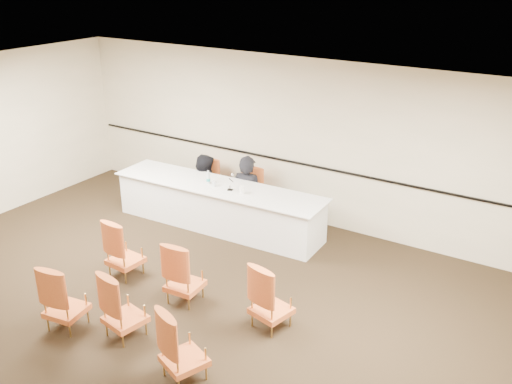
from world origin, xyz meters
TOP-DOWN VIEW (x-y plane):
  - floor at (0.00, 0.00)m, footprint 10.00×10.00m
  - ceiling at (0.00, 0.00)m, footprint 10.00×10.00m
  - wall_back at (0.00, 4.00)m, footprint 10.00×0.04m
  - wall_rail at (0.00, 3.96)m, footprint 9.80×0.04m
  - panel_table at (-1.13, 2.88)m, footprint 4.07×1.09m
  - panelist_main at (-0.89, 3.48)m, footprint 0.69×0.51m
  - panelist_main_chair at (-0.89, 3.48)m, footprint 0.52×0.52m
  - panelist_second at (-1.87, 3.44)m, footprint 0.82×0.66m
  - panelist_second_chair at (-1.87, 3.44)m, footprint 0.52×0.52m
  - papers at (-0.57, 2.81)m, footprint 0.36×0.32m
  - microphone at (-0.81, 2.80)m, footprint 0.14×0.21m
  - water_bottle at (-1.33, 2.87)m, footprint 0.10×0.10m
  - drinking_glass at (-1.15, 2.80)m, footprint 0.08×0.08m
  - coffee_cup at (-0.55, 2.78)m, footprint 0.11×0.11m
  - aud_chair_front_left at (-1.32, 0.72)m, footprint 0.53×0.53m
  - aud_chair_front_mid at (-0.10, 0.64)m, footprint 0.54×0.54m
  - aud_chair_front_right at (1.26, 0.77)m, footprint 0.60×0.60m
  - aud_chair_back_left at (-1.03, -0.68)m, footprint 0.57×0.57m
  - aud_chair_back_mid at (-0.23, -0.40)m, footprint 0.58×0.58m
  - aud_chair_back_right at (0.92, -0.63)m, footprint 0.65×0.65m

SIDE VIEW (x-z plane):
  - floor at x=0.00m, z-range 0.00..0.00m
  - panelist_second at x=-1.87m, z-range -0.55..1.09m
  - panelist_main at x=-0.89m, z-range -0.49..1.23m
  - panel_table at x=-1.13m, z-range 0.00..0.81m
  - panelist_main_chair at x=-0.89m, z-range 0.00..0.95m
  - panelist_second_chair at x=-1.87m, z-range 0.00..0.95m
  - aud_chair_front_left at x=-1.32m, z-range 0.00..0.95m
  - aud_chair_front_mid at x=-0.10m, z-range 0.00..0.95m
  - aud_chair_front_right at x=1.26m, z-range 0.00..0.95m
  - aud_chair_back_left at x=-1.03m, z-range 0.00..0.95m
  - aud_chair_back_mid at x=-0.23m, z-range 0.00..0.95m
  - aud_chair_back_right at x=0.92m, z-range 0.00..0.95m
  - papers at x=-0.57m, z-range 0.81..0.81m
  - drinking_glass at x=-1.15m, z-range 0.81..0.91m
  - coffee_cup at x=-0.55m, z-range 0.81..0.95m
  - water_bottle at x=-1.33m, z-range 0.81..1.05m
  - microphone at x=-0.81m, z-range 0.81..1.08m
  - wall_rail at x=0.00m, z-range 1.09..1.11m
  - wall_back at x=0.00m, z-range 0.00..3.00m
  - ceiling at x=0.00m, z-range 3.00..3.00m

